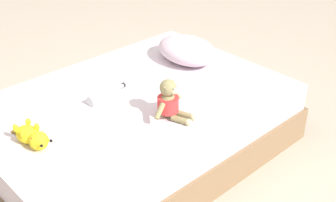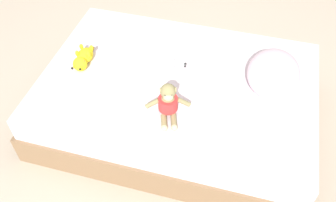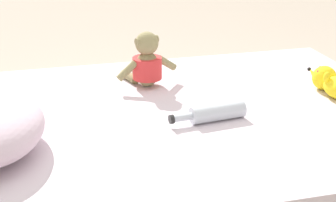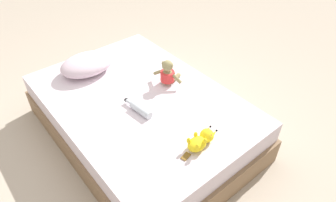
# 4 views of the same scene
# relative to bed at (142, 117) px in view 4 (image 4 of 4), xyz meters

# --- Properties ---
(ground_plane) EXTENTS (16.00, 16.00, 0.00)m
(ground_plane) POSITION_rel_bed_xyz_m (0.00, 0.00, -0.21)
(ground_plane) COLOR #B7A893
(bed) EXTENTS (1.34, 1.93, 0.42)m
(bed) POSITION_rel_bed_xyz_m (0.00, 0.00, 0.00)
(bed) COLOR #846647
(bed) RESTS_ON ground_plane
(pillow) EXTENTS (0.50, 0.38, 0.17)m
(pillow) POSITION_rel_bed_xyz_m (-0.15, 0.62, 0.30)
(pillow) COLOR silver
(pillow) RESTS_ON bed
(plush_monkey) EXTENTS (0.25, 0.28, 0.24)m
(plush_monkey) POSITION_rel_bed_xyz_m (0.31, 0.01, 0.31)
(plush_monkey) COLOR #8E8456
(plush_monkey) RESTS_ON bed
(plush_yellow_creature) EXTENTS (0.33, 0.12, 0.10)m
(plush_yellow_creature) POSITION_rel_bed_xyz_m (0.02, -0.69, 0.26)
(plush_yellow_creature) COLOR yellow
(plush_yellow_creature) RESTS_ON bed
(glass_bottle) EXTENTS (0.08, 0.29, 0.06)m
(glass_bottle) POSITION_rel_bed_xyz_m (-0.10, -0.15, 0.24)
(glass_bottle) COLOR silver
(glass_bottle) RESTS_ON bed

